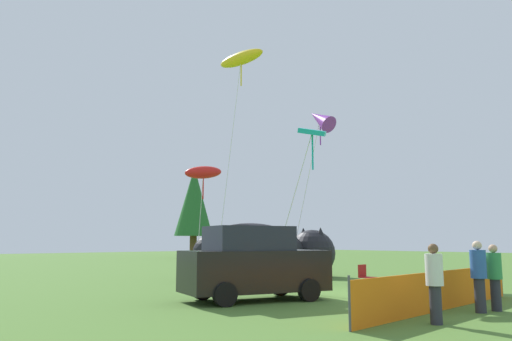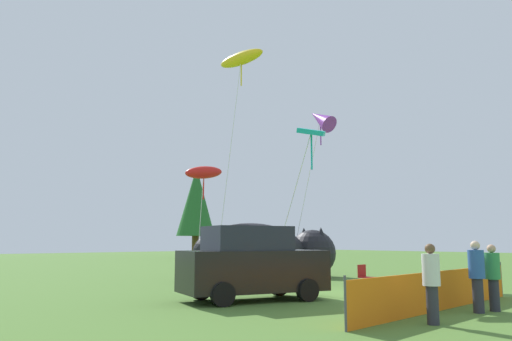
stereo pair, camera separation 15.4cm
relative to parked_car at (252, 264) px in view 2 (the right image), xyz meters
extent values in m
plane|color=#4C752D|center=(3.58, -0.66, -1.06)|extent=(120.00, 120.00, 0.00)
cube|color=black|center=(0.05, -0.01, -0.19)|extent=(4.56, 2.81, 1.18)
cube|color=#1E232D|center=(-0.16, 0.04, 0.75)|extent=(2.68, 2.18, 0.71)
cylinder|color=black|center=(1.54, 0.48, -0.73)|extent=(0.69, 0.41, 0.65)
cylinder|color=black|center=(1.09, -1.19, -0.73)|extent=(0.69, 0.41, 0.65)
cylinder|color=black|center=(-1.00, 1.17, -0.73)|extent=(0.69, 0.41, 0.65)
cylinder|color=black|center=(-1.45, -0.51, -0.73)|extent=(0.69, 0.41, 0.65)
cube|color=maroon|center=(5.44, -0.07, -0.64)|extent=(0.51, 0.51, 0.03)
cube|color=maroon|center=(5.43, 0.16, -0.42)|extent=(0.48, 0.04, 0.45)
cylinder|color=#A5A5AD|center=(5.65, -0.28, -0.85)|extent=(0.02, 0.02, 0.41)
cylinder|color=#A5A5AD|center=(5.23, -0.29, -0.85)|extent=(0.02, 0.02, 0.41)
cylinder|color=#A5A5AD|center=(5.64, 0.14, -0.85)|extent=(0.02, 0.02, 0.41)
cylinder|color=#A5A5AD|center=(5.22, 0.13, -0.85)|extent=(0.02, 0.02, 0.41)
ellipsoid|color=black|center=(4.90, 5.78, 0.20)|extent=(5.97, 3.06, 2.51)
ellipsoid|color=white|center=(4.90, 5.78, -0.37)|extent=(3.85, 2.24, 1.13)
sphere|color=black|center=(8.51, 5.42, 0.07)|extent=(2.26, 2.26, 2.26)
cone|color=black|center=(8.51, 5.99, 0.98)|extent=(0.63, 0.63, 0.68)
cone|color=black|center=(8.51, 4.86, 0.98)|extent=(0.63, 0.63, 0.68)
cube|color=orange|center=(2.42, -4.63, -0.57)|extent=(8.55, 0.73, 0.97)
cylinder|color=#4C4C51|center=(-1.85, -4.97, -0.52)|extent=(0.05, 0.05, 1.07)
cylinder|color=#4C4C51|center=(6.69, -4.28, -0.52)|extent=(0.05, 0.05, 1.07)
cylinder|color=#2D2D38|center=(0.17, -5.65, -0.66)|extent=(0.25, 0.25, 0.80)
cylinder|color=silver|center=(0.17, -5.65, 0.07)|extent=(0.37, 0.37, 0.67)
sphere|color=brown|center=(0.17, -5.65, 0.51)|extent=(0.22, 0.22, 0.22)
cylinder|color=#2D2D38|center=(3.16, -5.61, -0.67)|extent=(0.24, 0.24, 0.78)
cylinder|color=#338C4C|center=(3.16, -5.61, 0.05)|extent=(0.36, 0.36, 0.65)
sphere|color=tan|center=(3.16, -5.61, 0.48)|extent=(0.21, 0.21, 0.21)
cylinder|color=#2D2D38|center=(2.56, -5.49, -0.64)|extent=(0.26, 0.26, 0.83)
cylinder|color=#2D59A5|center=(2.56, -5.49, 0.11)|extent=(0.38, 0.38, 0.69)
sphere|color=beige|center=(2.56, -5.49, 0.57)|extent=(0.22, 0.22, 0.22)
cylinder|color=silver|center=(3.15, 5.22, 3.96)|extent=(2.17, 1.05, 10.05)
ellipsoid|color=yellow|center=(4.22, 5.72, 8.98)|extent=(1.12, 2.52, 0.76)
cylinder|color=yellow|center=(4.22, 5.72, 8.28)|extent=(0.06, 0.06, 1.20)
cylinder|color=silver|center=(2.85, 1.34, 1.65)|extent=(0.35, 2.65, 5.43)
cube|color=#19B2B2|center=(2.68, 0.03, 4.36)|extent=(1.27, 1.26, 0.51)
cylinder|color=#19B2B2|center=(2.68, 0.03, 3.66)|extent=(0.06, 0.06, 1.20)
cylinder|color=silver|center=(3.63, 7.99, 1.44)|extent=(0.82, 0.69, 5.00)
ellipsoid|color=red|center=(4.02, 8.32, 3.94)|extent=(2.06, 1.08, 0.95)
cylinder|color=red|center=(4.02, 8.32, 3.24)|extent=(0.06, 0.06, 1.20)
cylinder|color=silver|center=(8.13, 5.54, 2.75)|extent=(0.23, 2.08, 7.62)
cone|color=purple|center=(8.23, 4.51, 6.56)|extent=(0.98, 1.74, 1.52)
cylinder|color=purple|center=(8.23, 4.51, 5.86)|extent=(0.06, 0.06, 1.20)
cylinder|color=brown|center=(18.83, 30.86, 0.04)|extent=(0.70, 0.70, 2.20)
cone|color=#236028|center=(18.83, 30.86, 4.65)|extent=(3.86, 3.86, 7.03)
camera|label=1|loc=(-9.79, -11.24, 0.69)|focal=35.00mm
camera|label=2|loc=(-9.67, -11.34, 0.69)|focal=35.00mm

